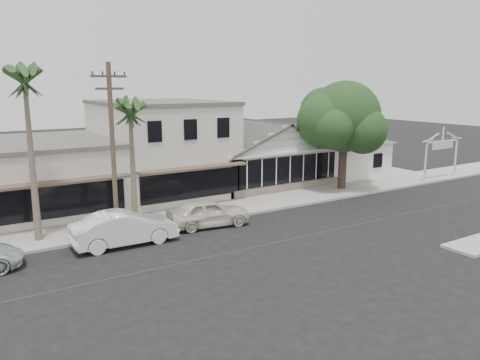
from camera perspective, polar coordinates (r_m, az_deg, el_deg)
ground at (r=25.58m, az=8.84°, el=-6.57°), size 140.00×140.00×0.00m
sidewalk_north at (r=27.42m, az=-13.68°, el=-5.35°), size 90.00×3.50×0.15m
corner_shop at (r=37.63m, az=2.31°, el=3.52°), size 10.40×8.60×5.10m
side_cottage at (r=42.22m, az=12.29°, el=2.63°), size 6.00×6.00×3.00m
arch_sign at (r=42.01m, az=23.45°, el=4.17°), size 4.12×0.12×3.95m
row_building_near at (r=34.65m, az=-9.67°, el=3.72°), size 8.00×10.00×6.50m
row_building_midnear at (r=32.54m, az=-24.38°, el=0.27°), size 10.00×10.00×4.20m
utility_pole at (r=24.69m, az=-15.25°, el=3.92°), size 1.80×0.24×9.00m
car_0 at (r=26.51m, az=-3.92°, el=-3.98°), size 4.93×2.53×1.61m
car_1 at (r=24.19m, az=-13.90°, el=-5.72°), size 5.24×1.91×1.72m
shade_tree at (r=35.80m, az=12.27°, el=7.32°), size 7.38×6.67×8.19m
palm_east at (r=25.80m, az=-13.25°, el=8.11°), size 3.03×3.03×7.59m
palm_mid at (r=24.94m, az=-24.78°, el=10.72°), size 3.19×3.19×9.26m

